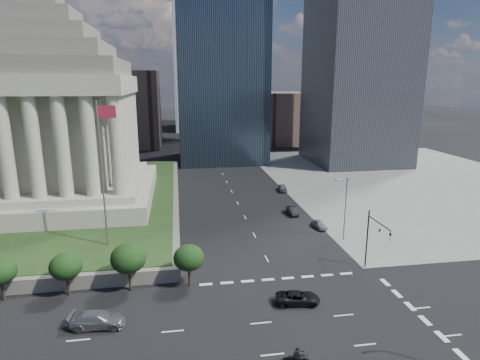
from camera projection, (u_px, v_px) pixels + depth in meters
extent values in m
plane|color=black|center=(214.00, 157.00, 133.03)|extent=(500.00, 500.00, 0.00)
cube|color=slate|center=(409.00, 180.00, 101.68)|extent=(68.00, 90.00, 0.03)
cube|color=#686459|center=(7.00, 205.00, 78.01)|extent=(66.00, 70.00, 1.80)
cube|color=#213917|center=(7.00, 200.00, 77.78)|extent=(64.00, 68.00, 0.10)
cylinder|color=slate|center=(102.00, 176.00, 53.95)|extent=(0.24, 0.24, 20.00)
cube|color=maroon|center=(106.00, 112.00, 52.11)|extent=(2.40, 0.05, 1.60)
cube|color=black|center=(220.00, 62.00, 121.38)|extent=(26.00, 26.00, 60.00)
cube|color=brown|center=(284.00, 117.00, 164.30)|extent=(20.00, 30.00, 20.00)
cube|color=brown|center=(128.00, 109.00, 153.89)|extent=(24.00, 30.00, 28.00)
cylinder|color=black|center=(367.00, 239.00, 52.95)|extent=(0.18, 0.18, 8.00)
cylinder|color=black|center=(379.00, 223.00, 49.55)|extent=(0.14, 5.50, 0.14)
cube|color=black|center=(390.00, 237.00, 47.10)|extent=(0.30, 0.30, 1.10)
cylinder|color=slate|center=(345.00, 209.00, 61.97)|extent=(0.16, 0.16, 10.00)
cylinder|color=slate|center=(342.00, 179.00, 60.69)|extent=(1.80, 0.12, 0.12)
cube|color=slate|center=(336.00, 180.00, 60.57)|extent=(0.50, 0.22, 0.14)
imported|color=black|center=(298.00, 298.00, 44.84)|extent=(2.90, 5.20, 1.37)
imported|color=#57595E|center=(98.00, 320.00, 40.50)|extent=(2.68, 5.74, 1.62)
imported|color=gray|center=(319.00, 224.00, 67.98)|extent=(3.98, 1.99, 1.30)
imported|color=black|center=(292.00, 211.00, 74.93)|extent=(1.55, 4.25, 1.39)
imported|color=slate|center=(283.00, 188.00, 90.90)|extent=(2.41, 4.59, 1.49)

